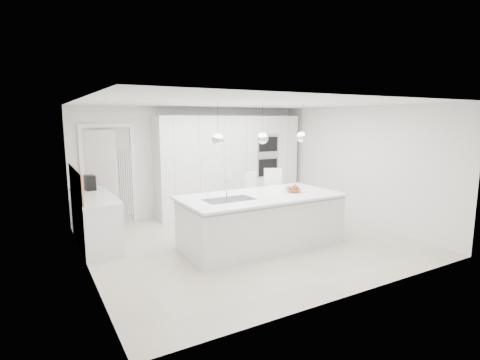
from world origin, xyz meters
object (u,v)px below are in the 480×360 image
island_base (262,222)px  espresso_machine (90,183)px  bar_stool_right (277,198)px  fruit_bowl (293,190)px  bar_stool_left (254,200)px

island_base → espresso_machine: (-2.53, 2.06, 0.61)m
espresso_machine → bar_stool_right: 3.68m
espresso_machine → fruit_bowl: bearing=-37.5°
island_base → bar_stool_left: bar_stool_left is taller
espresso_machine → bar_stool_left: espresso_machine is taller
island_base → espresso_machine: bearing=140.9°
island_base → fruit_bowl: fruit_bowl is taller
bar_stool_right → bar_stool_left: bearing=-178.6°
island_base → fruit_bowl: size_ratio=9.94×
fruit_bowl → bar_stool_right: 0.93m
fruit_bowl → bar_stool_left: (-0.20, 1.03, -0.36)m
bar_stool_right → espresso_machine: bearing=-175.0°
fruit_bowl → bar_stool_left: bar_stool_left is taller
fruit_bowl → espresso_machine: 3.82m
island_base → espresso_machine: size_ratio=9.99×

